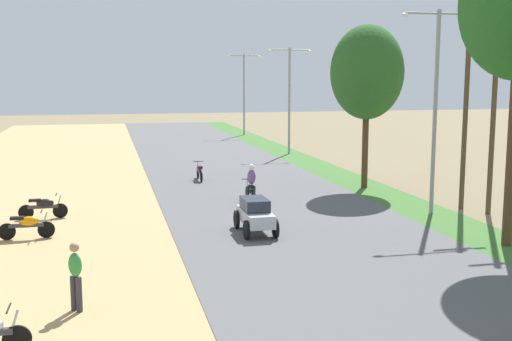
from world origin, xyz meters
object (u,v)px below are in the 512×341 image
Objects in this scene: median_tree_third at (367,73)px; utility_pole_far at (466,94)px; pedestrian_on_shoulder at (75,273)px; motorbike_ahead_third at (199,171)px; streetlamp_near at (436,98)px; streetlamp_far at (244,88)px; utility_pole_near at (495,84)px; car_sedan_silver at (255,214)px; parked_motorbike_second at (27,224)px; motorbike_ahead_second at (251,184)px; parked_motorbike_third at (44,206)px; streetlamp_mid at (289,93)px.

utility_pole_far is at bearing -69.36° from median_tree_third.
pedestrian_on_shoulder reaches higher than motorbike_ahead_third.
streetlamp_near is 34.74m from streetlamp_far.
median_tree_third is 28.66m from streetlamp_far.
utility_pole_near reaches higher than streetlamp_near.
pedestrian_on_shoulder is 0.22× the size of streetlamp_far.
streetlamp_far is (0.00, 34.74, -0.24)m from streetlamp_near.
car_sedan_silver is 1.26× the size of motorbike_ahead_third.
parked_motorbike_second is 0.80× the size of car_sedan_silver.
motorbike_ahead_third is at bearing 72.96° from pedestrian_on_shoulder.
parked_motorbike_second is at bearing -113.08° from streetlamp_far.
motorbike_ahead_second is at bearing 59.43° from pedestrian_on_shoulder.
motorbike_ahead_third is at bearing -107.38° from streetlamp_far.
utility_pole_near is at bearing 25.21° from pedestrian_on_shoulder.
streetlamp_near reaches higher than car_sedan_silver.
streetlamp_far is 35.19m from utility_pole_near.
parked_motorbike_third is at bearing -114.64° from streetlamp_far.
car_sedan_silver is 11.50m from motorbike_ahead_third.
car_sedan_silver is at bearing -88.68° from motorbike_ahead_third.
utility_pole_far reaches higher than parked_motorbike_second.
median_tree_third is 0.99× the size of streetlamp_near.
car_sedan_silver is at bearing -7.58° from parked_motorbike_second.
median_tree_third is 11.57m from car_sedan_silver.
pedestrian_on_shoulder is (1.87, -7.15, 0.41)m from parked_motorbike_second.
utility_pole_near is at bearing -9.69° from parked_motorbike_third.
utility_pole_near reaches higher than parked_motorbike_third.
median_tree_third is 9.83m from motorbike_ahead_third.
streetlamp_far reaches higher than pedestrian_on_shoulder.
car_sedan_silver is (-9.26, -2.25, -3.97)m from utility_pole_far.
median_tree_third is at bearing 46.80° from pedestrian_on_shoulder.
motorbike_ahead_second is (-8.23, 2.94, -3.85)m from utility_pole_far.
median_tree_third is at bearing 111.33° from utility_pole_near.
pedestrian_on_shoulder is 18.45m from motorbike_ahead_third.
parked_motorbike_third is 0.23× the size of streetlamp_near.
motorbike_ahead_third is (-10.04, 10.37, -4.53)m from utility_pole_near.
streetlamp_near is at bearing 170.83° from utility_pole_near.
streetlamp_near is 0.80× the size of utility_pole_near.
motorbike_ahead_second is (-8.74, 4.07, -4.25)m from utility_pole_near.
motorbike_ahead_second is at bearing -101.74° from streetlamp_far.
utility_pole_near is at bearing 0.41° from parked_motorbike_second.
median_tree_third is 6.20m from streetlamp_near.
pedestrian_on_shoulder is at bearing -154.79° from utility_pole_near.
motorbike_ahead_second is (1.03, 5.20, 0.11)m from car_sedan_silver.
pedestrian_on_shoulder is at bearing -75.35° from parked_motorbike_second.
streetlamp_far is 26.20m from motorbike_ahead_third.
streetlamp_near is at bearing 1.88° from parked_motorbike_second.
parked_motorbike_third is at bearing 99.03° from pedestrian_on_shoulder.
motorbike_ahead_second is (-6.45, -31.04, -3.48)m from streetlamp_far.
streetlamp_mid is (13.15, 27.60, 3.33)m from pedestrian_on_shoulder.
pedestrian_on_shoulder is at bearing -132.70° from car_sedan_silver.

